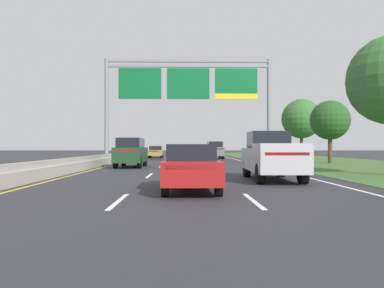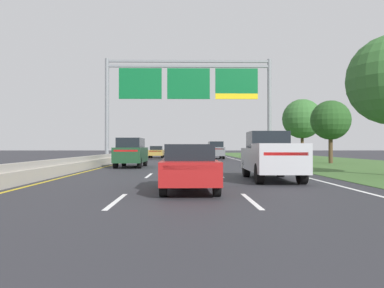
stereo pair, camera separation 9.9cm
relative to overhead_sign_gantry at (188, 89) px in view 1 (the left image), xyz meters
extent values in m
plane|color=#2B2B30|center=(-0.30, 1.22, -6.72)|extent=(220.00, 220.00, 0.00)
cube|color=white|center=(-2.15, -23.28, -6.72)|extent=(0.14, 3.00, 0.01)
cube|color=white|center=(-2.15, -14.28, -6.72)|extent=(0.14, 3.00, 0.01)
cube|color=white|center=(-2.15, -5.28, -6.72)|extent=(0.14, 3.00, 0.01)
cube|color=white|center=(-2.15, 3.72, -6.72)|extent=(0.14, 3.00, 0.01)
cube|color=white|center=(-2.15, 12.72, -6.72)|extent=(0.14, 3.00, 0.01)
cube|color=white|center=(-2.15, 21.72, -6.72)|extent=(0.14, 3.00, 0.01)
cube|color=white|center=(-2.15, 30.72, -6.72)|extent=(0.14, 3.00, 0.01)
cube|color=white|center=(-2.15, 39.72, -6.72)|extent=(0.14, 3.00, 0.01)
cube|color=white|center=(-2.15, 48.72, -6.72)|extent=(0.14, 3.00, 0.01)
cube|color=white|center=(1.55, -23.28, -6.72)|extent=(0.14, 3.00, 0.01)
cube|color=white|center=(1.55, -14.28, -6.72)|extent=(0.14, 3.00, 0.01)
cube|color=white|center=(1.55, -5.28, -6.72)|extent=(0.14, 3.00, 0.01)
cube|color=white|center=(1.55, 3.72, -6.72)|extent=(0.14, 3.00, 0.01)
cube|color=white|center=(1.55, 12.72, -6.72)|extent=(0.14, 3.00, 0.01)
cube|color=white|center=(1.55, 21.72, -6.72)|extent=(0.14, 3.00, 0.01)
cube|color=white|center=(1.55, 30.72, -6.72)|extent=(0.14, 3.00, 0.01)
cube|color=white|center=(1.55, 39.72, -6.72)|extent=(0.14, 3.00, 0.01)
cube|color=white|center=(1.55, 48.72, -6.72)|extent=(0.14, 3.00, 0.01)
cube|color=white|center=(5.60, 1.22, -6.72)|extent=(0.16, 106.00, 0.01)
cube|color=gold|center=(-6.20, 1.22, -6.72)|extent=(0.16, 106.00, 0.01)
cube|color=#3D602D|center=(13.65, 1.22, -6.71)|extent=(14.00, 110.00, 0.02)
cube|color=#A8A399|center=(-6.90, 1.22, -6.45)|extent=(0.60, 110.00, 0.55)
cube|color=#A8A399|center=(-6.90, 1.22, -6.02)|extent=(0.25, 110.00, 0.30)
cylinder|color=gray|center=(-7.35, 0.09, -2.00)|extent=(0.36, 0.36, 9.45)
cylinder|color=gray|center=(7.35, 0.09, -2.00)|extent=(0.36, 0.36, 9.45)
cube|color=gray|center=(0.00, 0.09, 2.50)|extent=(14.70, 0.24, 0.20)
cube|color=gray|center=(0.00, 0.09, 2.05)|extent=(14.70, 0.24, 0.20)
cube|color=#0C602D|center=(-4.33, -0.09, 0.44)|extent=(3.83, 0.12, 2.77)
cube|color=#0C602D|center=(0.00, -0.09, 0.44)|extent=(3.83, 0.12, 2.77)
cube|color=#0C602D|center=(4.33, -0.09, 0.69)|extent=(3.83, 0.12, 2.27)
cube|color=yellow|center=(4.33, -0.09, -0.69)|extent=(3.83, 0.12, 0.50)
cube|color=#B2B5BA|center=(3.57, -16.93, -5.80)|extent=(2.11, 5.44, 1.00)
cube|color=black|center=(3.58, -16.08, -4.91)|extent=(1.76, 1.94, 0.78)
cube|color=#B21414|center=(3.51, -19.59, -5.50)|extent=(1.68, 0.12, 0.12)
cube|color=#B2B5BA|center=(3.53, -18.66, -5.20)|extent=(2.04, 1.99, 0.20)
cylinder|color=black|center=(2.76, -15.08, -6.30)|extent=(0.32, 0.85, 0.84)
cylinder|color=black|center=(4.45, -15.11, -6.30)|extent=(0.32, 0.85, 0.84)
cylinder|color=black|center=(2.68, -18.75, -6.30)|extent=(0.32, 0.85, 0.84)
cylinder|color=black|center=(4.38, -18.78, -6.30)|extent=(0.32, 0.85, 0.84)
cube|color=maroon|center=(-0.14, -20.88, -6.03)|extent=(1.87, 4.42, 0.72)
cube|color=black|center=(-0.14, -20.93, -5.41)|extent=(1.59, 2.32, 0.52)
cube|color=#B21414|center=(-0.11, -23.04, -5.82)|extent=(1.53, 0.10, 0.12)
cylinder|color=black|center=(-0.96, -19.39, -6.39)|extent=(0.23, 0.66, 0.66)
cylinder|color=black|center=(0.64, -19.37, -6.39)|extent=(0.23, 0.66, 0.66)
cylinder|color=black|center=(-0.92, -22.38, -6.39)|extent=(0.23, 0.66, 0.66)
cylinder|color=black|center=(0.68, -22.37, -6.39)|extent=(0.23, 0.66, 0.66)
cube|color=#193D23|center=(-4.21, -6.42, -5.82)|extent=(1.96, 4.72, 1.05)
cube|color=black|center=(-4.21, -6.57, -4.95)|extent=(1.67, 3.02, 0.68)
cube|color=#B21414|center=(-4.24, -8.73, -5.50)|extent=(1.60, 0.10, 0.12)
cylinder|color=black|center=(-5.01, -4.81, -6.34)|extent=(0.27, 0.76, 0.76)
cylinder|color=black|center=(-3.37, -4.83, -6.34)|extent=(0.27, 0.76, 0.76)
cylinder|color=black|center=(-5.05, -8.00, -6.34)|extent=(0.27, 0.76, 0.76)
cylinder|color=black|center=(-3.41, -8.03, -6.34)|extent=(0.27, 0.76, 0.76)
cube|color=black|center=(-0.09, 7.39, -6.03)|extent=(1.88, 4.42, 0.72)
cube|color=black|center=(-0.09, 7.34, -5.41)|extent=(1.60, 2.32, 0.52)
cube|color=#B21414|center=(-0.12, 5.23, -5.82)|extent=(1.53, 0.10, 0.12)
cylinder|color=black|center=(-0.87, 8.90, -6.39)|extent=(0.23, 0.66, 0.66)
cylinder|color=black|center=(0.73, 8.88, -6.39)|extent=(0.23, 0.66, 0.66)
cylinder|color=black|center=(-0.91, 5.91, -6.39)|extent=(0.23, 0.66, 0.66)
cylinder|color=black|center=(0.69, 5.89, -6.39)|extent=(0.23, 0.66, 0.66)
cube|color=#A38438|center=(-4.12, 15.90, -6.03)|extent=(1.83, 4.40, 0.72)
cube|color=black|center=(-4.12, 15.85, -5.41)|extent=(1.57, 2.30, 0.52)
cube|color=#B21414|center=(-4.12, 13.74, -5.82)|extent=(1.53, 0.08, 0.12)
cylinder|color=black|center=(-4.93, 17.40, -6.39)|extent=(0.22, 0.66, 0.66)
cylinder|color=black|center=(-3.33, 17.40, -6.39)|extent=(0.22, 0.66, 0.66)
cylinder|color=black|center=(-4.92, 14.41, -6.39)|extent=(0.22, 0.66, 0.66)
cylinder|color=black|center=(-3.32, 14.41, -6.39)|extent=(0.22, 0.66, 0.66)
cube|color=slate|center=(3.38, 12.04, -5.82)|extent=(1.96, 4.73, 1.05)
cube|color=black|center=(3.39, 11.89, -4.95)|extent=(1.68, 3.02, 0.68)
cube|color=#B21414|center=(3.42, 9.73, -5.50)|extent=(1.60, 0.10, 0.12)
cylinder|color=black|center=(2.54, 13.63, -6.34)|extent=(0.27, 0.76, 0.76)
cylinder|color=black|center=(4.18, 13.65, -6.34)|extent=(0.27, 0.76, 0.76)
cylinder|color=black|center=(2.59, 10.43, -6.34)|extent=(0.27, 0.76, 0.76)
cylinder|color=black|center=(4.23, 10.46, -6.34)|extent=(0.27, 0.76, 0.76)
cylinder|color=#4C3823|center=(12.63, -0.70, -5.50)|extent=(0.36, 0.36, 2.45)
sphere|color=#234C1E|center=(12.63, -0.70, -2.87)|extent=(3.50, 3.50, 3.50)
cylinder|color=#4C3823|center=(13.71, 10.78, -5.25)|extent=(0.36, 0.36, 2.94)
sphere|color=#33662D|center=(13.71, 10.78, -1.89)|extent=(4.72, 4.72, 4.72)
camera|label=1|loc=(-0.35, -33.48, -5.23)|focal=34.79mm
camera|label=2|loc=(-0.25, -33.48, -5.23)|focal=34.79mm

